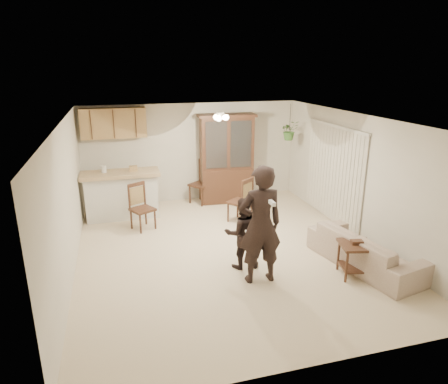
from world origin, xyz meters
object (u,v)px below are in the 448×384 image
object	(u,v)px
sofa	(365,247)
china_hutch	(227,159)
side_table	(355,259)
chair_hutch_left	(201,191)
chair_hutch_right	(240,209)
child	(242,231)
adult	(260,230)
chair_bar	(143,217)

from	to	relation	value
sofa	china_hutch	xyz separation A→B (m)	(-1.37, 4.07, 0.75)
china_hutch	side_table	world-z (taller)	china_hutch
chair_hutch_left	chair_hutch_right	world-z (taller)	chair_hutch_left
sofa	china_hutch	world-z (taller)	china_hutch
child	side_table	size ratio (longest dim) A/B	2.09
child	sofa	bearing A→B (deg)	168.85
child	side_table	bearing A→B (deg)	158.67
sofa	chair_hutch_left	xyz separation A→B (m)	(-2.05, 4.10, -0.06)
chair_hutch_left	chair_hutch_right	bearing A→B (deg)	-16.57
adult	side_table	xyz separation A→B (m)	(1.60, -0.29, -0.60)
sofa	side_table	xyz separation A→B (m)	(-0.36, -0.25, -0.06)
adult	china_hutch	world-z (taller)	china_hutch
sofa	china_hutch	size ratio (longest dim) A/B	0.83
adult	child	bearing A→B (deg)	-75.64
china_hutch	chair_bar	xyz separation A→B (m)	(-2.25, -1.32, -0.83)
china_hutch	chair_hutch_left	world-z (taller)	china_hutch
china_hutch	side_table	distance (m)	4.51
side_table	chair_hutch_right	world-z (taller)	chair_hutch_right
china_hutch	side_table	xyz separation A→B (m)	(1.01, -4.32, -0.81)
chair_bar	sofa	bearing A→B (deg)	-65.04
child	chair_bar	bearing A→B (deg)	-51.26
sofa	adult	distance (m)	2.03
side_table	chair_hutch_right	xyz separation A→B (m)	(-1.12, 2.86, -0.01)
china_hutch	chair_hutch_left	xyz separation A→B (m)	(-0.68, 0.03, -0.80)
chair_bar	chair_hutch_left	bearing A→B (deg)	12.88
china_hutch	chair_hutch_left	distance (m)	1.05
china_hutch	side_table	bearing A→B (deg)	-73.02
chair_bar	chair_hutch_right	size ratio (longest dim) A/B	0.97
chair_bar	china_hutch	bearing A→B (deg)	2.59
side_table	chair_hutch_left	bearing A→B (deg)	111.21
adult	china_hutch	xyz separation A→B (m)	(0.59, 4.03, 0.21)
sofa	side_table	bearing A→B (deg)	113.36
child	chair_hutch_left	bearing A→B (deg)	-86.91
chair_hutch_left	adult	bearing A→B (deg)	-36.33
child	side_table	distance (m)	1.95
adult	chair_hutch_left	distance (m)	4.11
china_hutch	adult	bearing A→B (deg)	-94.50
side_table	chair_bar	bearing A→B (deg)	137.40
chair_bar	chair_hutch_right	distance (m)	2.15
sofa	side_table	world-z (taller)	sofa
child	chair_hutch_right	xyz separation A→B (m)	(0.62, 2.05, -0.38)
china_hutch	chair_hutch_right	xyz separation A→B (m)	(-0.10, -1.46, -0.82)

